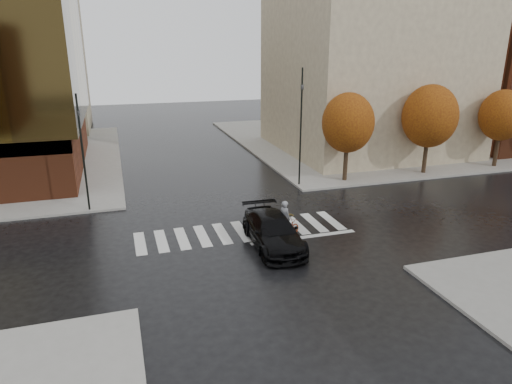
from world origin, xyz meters
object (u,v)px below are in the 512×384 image
at_px(sedan, 273,231).
at_px(traffic_light_ne, 301,118).
at_px(fire_hydrant, 74,191).
at_px(cyclist, 286,225).
at_px(traffic_light_nw, 82,146).

distance_m(sedan, traffic_light_ne, 11.38).
relative_size(sedan, fire_hydrant, 7.50).
bearing_deg(traffic_light_ne, cyclist, 39.48).
xyz_separation_m(sedan, traffic_light_nw, (-9.22, 8.10, 3.35)).
distance_m(traffic_light_ne, fire_hydrant, 16.26).
height_order(sedan, traffic_light_ne, traffic_light_ne).
relative_size(sedan, cyclist, 2.68).
bearing_deg(traffic_light_nw, cyclist, 34.06).
xyz_separation_m(sedan, traffic_light_ne, (5.25, 9.19, 4.16)).
relative_size(traffic_light_nw, traffic_light_ne, 0.86).
relative_size(cyclist, traffic_light_ne, 0.25).
height_order(cyclist, traffic_light_ne, traffic_light_ne).
distance_m(cyclist, traffic_light_ne, 10.33).
bearing_deg(traffic_light_nw, traffic_light_ne, 73.90).
bearing_deg(sedan, traffic_light_ne, 62.18).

